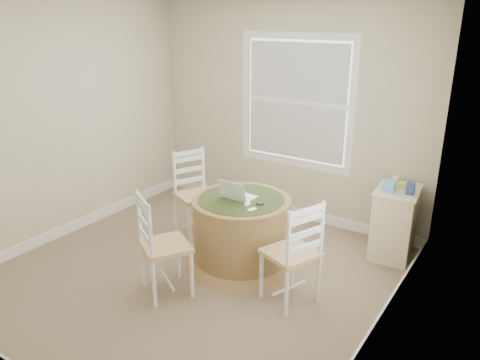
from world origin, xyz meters
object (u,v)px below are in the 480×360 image
Objects in this scene: laptop at (238,195)px; corner_chest at (394,223)px; chair_right at (291,253)px; round_table at (241,228)px; chair_left at (196,195)px; chair_near at (165,245)px.

laptop is 0.42× the size of corner_chest.
chair_right is 0.88m from laptop.
chair_right reaches higher than round_table.
chair_left is 3.05× the size of laptop.
round_table is 1.23× the size of chair_right.
chair_near is at bearing 76.07° from laptop.
round_table is 1.23× the size of chair_left.
laptop is at bearing -91.41° from chair_right.
chair_near is at bearing -89.97° from round_table.
chair_left is 1.27× the size of corner_chest.
corner_chest is at bearing 56.61° from round_table.
chair_near is at bearing -130.04° from chair_left.
chair_left is 0.85m from laptop.
round_table is 3.75× the size of laptop.
corner_chest is at bearing -98.77° from chair_near.
corner_chest is (1.24, 1.00, -0.01)m from round_table.
corner_chest is (1.50, 1.83, -0.10)m from chair_near.
laptop is at bearing -147.82° from corner_chest.
chair_left and chair_near have the same top height.
chair_right is (1.00, 0.50, 0.00)m from chair_near.
chair_near is 1.27× the size of corner_chest.
chair_right is 3.05× the size of laptop.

